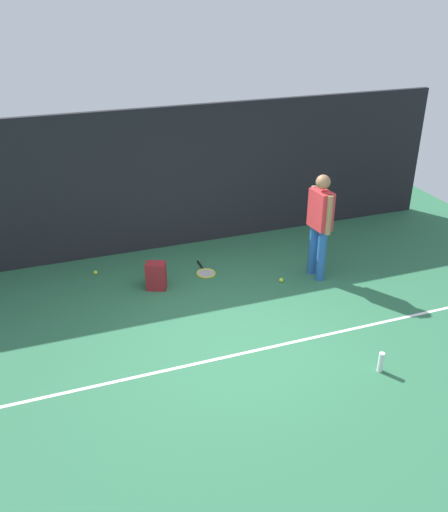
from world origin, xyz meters
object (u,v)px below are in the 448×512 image
Objects in this scene: tennis_racket at (205,272)px; tennis_ball_near_player at (281,280)px; tennis_ball_by_fence at (96,273)px; water_bottle at (381,362)px; backpack at (156,276)px; tennis_player at (320,221)px.

tennis_ball_near_player is at bearing 56.56° from tennis_racket.
water_bottle reaches higher than tennis_ball_by_fence.
backpack is (-0.86, -0.20, 0.20)m from tennis_racket.
tennis_ball_near_player is (1.89, -0.49, -0.18)m from backpack.
tennis_player is at bearing -20.63° from tennis_ball_by_fence.
tennis_ball_by_fence is 4.68m from water_bottle.
tennis_ball_by_fence is (-2.72, 1.25, 0.00)m from tennis_ball_near_player.
tennis_player is 2.65m from backpack.
tennis_ball_by_fence is at bearing -108.55° from tennis_racket.
tennis_player reaches higher than water_bottle.
tennis_ball_near_player is at bearing -24.57° from tennis_ball_by_fence.
water_bottle reaches higher than tennis_ball_near_player.
tennis_racket is 3.33m from water_bottle.
tennis_ball_by_fence is at bearing -19.75° from backpack.
tennis_player is at bearing -0.57° from tennis_ball_near_player.
water_bottle reaches higher than tennis_racket.
backpack is at bearing 73.97° from tennis_player.
tennis_player reaches higher than tennis_racket.
tennis_ball_near_player and tennis_ball_by_fence have the same top height.
tennis_player is 2.58m from water_bottle.
backpack is at bearing 165.63° from tennis_ball_near_player.
tennis_racket is 1.24m from tennis_ball_near_player.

